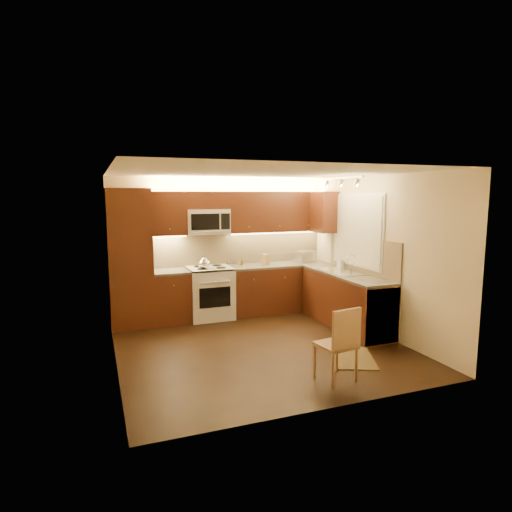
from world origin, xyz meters
name	(u,v)px	position (x,y,z in m)	size (l,w,h in m)	color
floor	(260,346)	(0.00, 0.00, 0.00)	(4.00, 4.00, 0.01)	black
ceiling	(260,172)	(0.00, 0.00, 2.50)	(4.00, 4.00, 0.01)	beige
wall_back	(221,246)	(0.00, 2.00, 1.25)	(4.00, 0.01, 2.50)	beige
wall_front	(332,290)	(0.00, -2.00, 1.25)	(4.00, 0.01, 2.50)	beige
wall_left	(112,270)	(-2.00, 0.00, 1.25)	(0.01, 4.00, 2.50)	beige
wall_right	(377,255)	(2.00, 0.00, 1.25)	(0.01, 4.00, 2.50)	beige
pantry	(130,258)	(-1.65, 1.70, 1.15)	(0.70, 0.60, 2.30)	#3F180D
base_cab_back_left	(171,297)	(-0.99, 1.70, 0.43)	(0.62, 0.60, 0.86)	#3F180D
counter_back_left	(170,272)	(-0.99, 1.70, 0.88)	(0.62, 0.60, 0.04)	#33312E
base_cab_back_right	(278,288)	(1.04, 1.70, 0.43)	(1.92, 0.60, 0.86)	#3F180D
counter_back_right	(279,265)	(1.04, 1.70, 0.88)	(1.92, 0.60, 0.04)	#33312E
base_cab_right	(346,301)	(1.70, 0.40, 0.43)	(0.60, 2.00, 0.86)	#3F180D
counter_right	(347,275)	(1.70, 0.40, 0.88)	(0.60, 2.00, 0.04)	#33312E
dishwasher	(371,312)	(1.70, -0.30, 0.43)	(0.58, 0.60, 0.84)	silver
backsplash_back	(239,248)	(0.35, 1.99, 1.20)	(3.30, 0.02, 0.60)	tan
backsplash_right	(362,255)	(1.99, 0.40, 1.20)	(0.02, 2.00, 0.60)	tan
upper_cab_back_left	(168,213)	(-0.99, 1.82, 1.88)	(0.62, 0.35, 0.75)	#3F180D
upper_cab_back_right	(276,212)	(1.04, 1.82, 1.88)	(1.92, 0.35, 0.75)	#3F180D
upper_cab_bridge	(207,200)	(-0.30, 1.82, 2.09)	(0.76, 0.35, 0.31)	#3F180D
upper_cab_right_corner	(324,212)	(1.82, 1.40, 1.88)	(0.35, 0.50, 0.75)	#3F180D
stove	(210,293)	(-0.30, 1.68, 0.46)	(0.76, 0.65, 0.92)	silver
microwave	(207,222)	(-0.30, 1.81, 1.72)	(0.76, 0.38, 0.44)	silver
window_frame	(358,230)	(1.99, 0.55, 1.60)	(0.03, 1.44, 1.24)	silver
window_blinds	(357,230)	(1.97, 0.55, 1.60)	(0.02, 1.36, 1.16)	silver
sink	(342,268)	(1.70, 0.55, 0.98)	(0.52, 0.86, 0.15)	silver
faucet	(351,263)	(1.88, 0.55, 1.05)	(0.20, 0.04, 0.30)	silver
track_light_bar	(341,178)	(1.55, 0.40, 2.46)	(0.04, 1.20, 0.03)	silver
kettle	(204,262)	(-0.43, 1.55, 1.04)	(0.21, 0.21, 0.24)	silver
toaster_oven	(304,257)	(1.60, 1.74, 1.01)	(0.36, 0.27, 0.22)	silver
knife_block	(265,259)	(0.77, 1.71, 1.00)	(0.09, 0.15, 0.20)	#8F6040
spice_jar_a	(235,262)	(0.25, 1.91, 0.95)	(0.05, 0.05, 0.09)	silver
spice_jar_b	(242,263)	(0.36, 1.83, 0.94)	(0.04, 0.04, 0.09)	brown
spice_jar_c	(229,262)	(0.14, 1.94, 0.94)	(0.05, 0.05, 0.09)	silver
spice_jar_d	(239,263)	(0.29, 1.81, 0.95)	(0.05, 0.05, 0.10)	olive
soap_bottle	(340,262)	(1.90, 0.93, 1.00)	(0.09, 0.09, 0.20)	silver
rug	(352,358)	(0.99, -0.90, 0.01)	(0.54, 0.82, 0.01)	black
dining_chair	(336,343)	(0.42, -1.40, 0.45)	(0.40, 0.40, 0.91)	#8F6040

